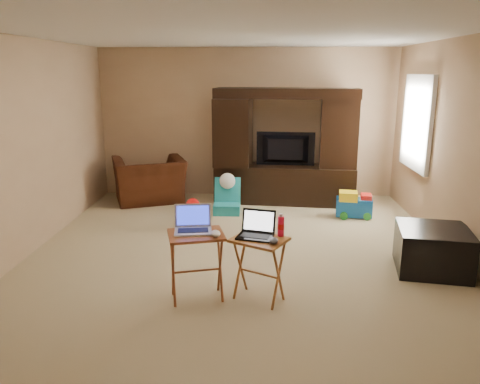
{
  "coord_description": "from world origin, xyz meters",
  "views": [
    {
      "loc": [
        0.21,
        -5.26,
        2.11
      ],
      "look_at": [
        0.0,
        -0.2,
        0.8
      ],
      "focal_mm": 35.0,
      "sensor_mm": 36.0,
      "label": 1
    }
  ],
  "objects_px": {
    "tray_table_right": "(259,269)",
    "tray_table_left": "(197,266)",
    "plush_toy": "(193,212)",
    "mouse_left": "(216,234)",
    "ottoman": "(433,250)",
    "entertainment_center": "(285,147)",
    "laptop_right": "(255,225)",
    "water_bottle": "(281,226)",
    "child_rocker": "(227,196)",
    "push_toy": "(354,204)",
    "laptop_left": "(193,220)",
    "mouse_right": "(274,241)",
    "recliner": "(150,180)",
    "television": "(285,150)"
  },
  "relations": [
    {
      "from": "plush_toy",
      "to": "push_toy",
      "type": "relative_size",
      "value": 0.77
    },
    {
      "from": "tray_table_right",
      "to": "water_bottle",
      "type": "xyz_separation_m",
      "value": [
        0.2,
        0.08,
        0.4
      ]
    },
    {
      "from": "plush_toy",
      "to": "mouse_left",
      "type": "height_order",
      "value": "mouse_left"
    },
    {
      "from": "recliner",
      "to": "ottoman",
      "type": "distance_m",
      "value": 4.57
    },
    {
      "from": "plush_toy",
      "to": "laptop_left",
      "type": "relative_size",
      "value": 1.18
    },
    {
      "from": "entertainment_center",
      "to": "plush_toy",
      "type": "height_order",
      "value": "entertainment_center"
    },
    {
      "from": "entertainment_center",
      "to": "tray_table_right",
      "type": "height_order",
      "value": "entertainment_center"
    },
    {
      "from": "push_toy",
      "to": "mouse_left",
      "type": "bearing_deg",
      "value": -114.62
    },
    {
      "from": "mouse_right",
      "to": "child_rocker",
      "type": "bearing_deg",
      "value": 102.09
    },
    {
      "from": "plush_toy",
      "to": "mouse_left",
      "type": "xyz_separation_m",
      "value": [
        0.53,
        -2.23,
        0.48
      ]
    },
    {
      "from": "child_rocker",
      "to": "water_bottle",
      "type": "distance_m",
      "value": 2.84
    },
    {
      "from": "mouse_left",
      "to": "laptop_left",
      "type": "bearing_deg",
      "value": 155.56
    },
    {
      "from": "tray_table_right",
      "to": "laptop_left",
      "type": "height_order",
      "value": "laptop_left"
    },
    {
      "from": "tray_table_right",
      "to": "laptop_right",
      "type": "height_order",
      "value": "laptop_right"
    },
    {
      "from": "tray_table_right",
      "to": "laptop_left",
      "type": "distance_m",
      "value": 0.78
    },
    {
      "from": "push_toy",
      "to": "water_bottle",
      "type": "relative_size",
      "value": 2.8
    },
    {
      "from": "plush_toy",
      "to": "laptop_right",
      "type": "bearing_deg",
      "value": -67.4
    },
    {
      "from": "laptop_right",
      "to": "child_rocker",
      "type": "bearing_deg",
      "value": 114.19
    },
    {
      "from": "plush_toy",
      "to": "tray_table_left",
      "type": "relative_size",
      "value": 0.62
    },
    {
      "from": "tray_table_left",
      "to": "mouse_right",
      "type": "distance_m",
      "value": 0.79
    },
    {
      "from": "child_rocker",
      "to": "mouse_left",
      "type": "distance_m",
      "value": 2.91
    },
    {
      "from": "tray_table_left",
      "to": "mouse_left",
      "type": "xyz_separation_m",
      "value": [
        0.19,
        -0.07,
        0.36
      ]
    },
    {
      "from": "recliner",
      "to": "laptop_right",
      "type": "bearing_deg",
      "value": 96.67
    },
    {
      "from": "laptop_right",
      "to": "mouse_right",
      "type": "distance_m",
      "value": 0.24
    },
    {
      "from": "laptop_left",
      "to": "laptop_right",
      "type": "bearing_deg",
      "value": -8.18
    },
    {
      "from": "plush_toy",
      "to": "television",
      "type": "bearing_deg",
      "value": 43.21
    },
    {
      "from": "recliner",
      "to": "push_toy",
      "type": "height_order",
      "value": "recliner"
    },
    {
      "from": "ottoman",
      "to": "tray_table_right",
      "type": "xyz_separation_m",
      "value": [
        -1.88,
        -0.76,
        0.07
      ]
    },
    {
      "from": "tray_table_right",
      "to": "entertainment_center",
      "type": "bearing_deg",
      "value": 112.57
    },
    {
      "from": "water_bottle",
      "to": "television",
      "type": "bearing_deg",
      "value": 86.37
    },
    {
      "from": "plush_toy",
      "to": "mouse_left",
      "type": "distance_m",
      "value": 2.34
    },
    {
      "from": "mouse_left",
      "to": "plush_toy",
      "type": "bearing_deg",
      "value": 103.42
    },
    {
      "from": "tray_table_left",
      "to": "water_bottle",
      "type": "bearing_deg",
      "value": -8.42
    },
    {
      "from": "ottoman",
      "to": "push_toy",
      "type": "bearing_deg",
      "value": 103.89
    },
    {
      "from": "tray_table_left",
      "to": "water_bottle",
      "type": "xyz_separation_m",
      "value": [
        0.79,
        0.09,
        0.38
      ]
    },
    {
      "from": "television",
      "to": "water_bottle",
      "type": "height_order",
      "value": "television"
    },
    {
      "from": "ottoman",
      "to": "tray_table_left",
      "type": "relative_size",
      "value": 1.12
    },
    {
      "from": "tray_table_left",
      "to": "mouse_left",
      "type": "distance_m",
      "value": 0.41
    },
    {
      "from": "recliner",
      "to": "tray_table_right",
      "type": "distance_m",
      "value": 3.88
    },
    {
      "from": "child_rocker",
      "to": "plush_toy",
      "type": "height_order",
      "value": "child_rocker"
    },
    {
      "from": "child_rocker",
      "to": "water_bottle",
      "type": "relative_size",
      "value": 2.82
    },
    {
      "from": "mouse_left",
      "to": "water_bottle",
      "type": "xyz_separation_m",
      "value": [
        0.6,
        0.16,
        0.02
      ]
    },
    {
      "from": "entertainment_center",
      "to": "laptop_left",
      "type": "bearing_deg",
      "value": -100.79
    },
    {
      "from": "laptop_right",
      "to": "water_bottle",
      "type": "relative_size",
      "value": 1.7
    },
    {
      "from": "mouse_right",
      "to": "television",
      "type": "bearing_deg",
      "value": 85.44
    },
    {
      "from": "laptop_left",
      "to": "mouse_left",
      "type": "xyz_separation_m",
      "value": [
        0.22,
        -0.1,
        -0.09
      ]
    },
    {
      "from": "tray_table_right",
      "to": "tray_table_left",
      "type": "bearing_deg",
      "value": -149.96
    },
    {
      "from": "child_rocker",
      "to": "push_toy",
      "type": "relative_size",
      "value": 1.01
    },
    {
      "from": "mouse_left",
      "to": "mouse_right",
      "type": "distance_m",
      "value": 0.53
    },
    {
      "from": "laptop_left",
      "to": "recliner",
      "type": "bearing_deg",
      "value": 101.72
    }
  ]
}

